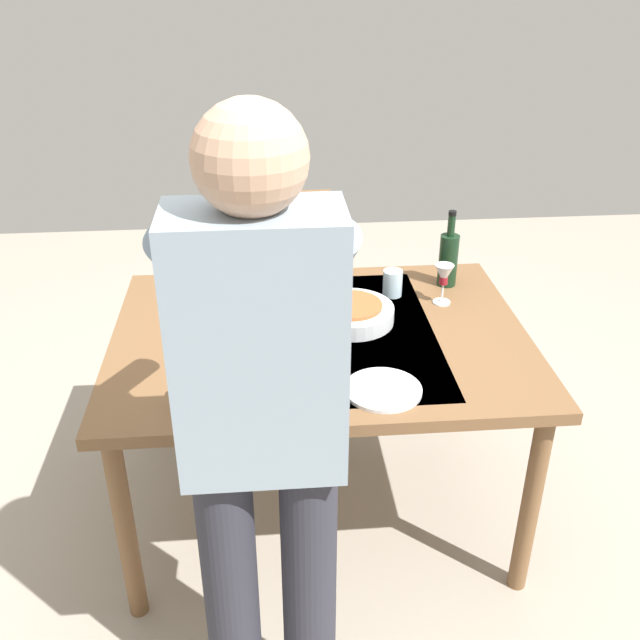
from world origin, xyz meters
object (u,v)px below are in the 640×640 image
object	(u,v)px
chair_near	(290,280)
dinner_plate_near	(240,299)
serving_bowl_pasta	(351,312)
water_cup_near_left	(193,389)
wine_bottle	(448,258)
dinner_plate_far	(383,390)
wine_glass_right	(444,277)
water_cup_near_right	(393,283)
dining_table	(320,352)
person_server	(263,426)
wine_glass_left	(289,277)

from	to	relation	value
chair_near	dinner_plate_near	world-z (taller)	chair_near
serving_bowl_pasta	water_cup_near_left	bearing A→B (deg)	41.59
water_cup_near_left	serving_bowl_pasta	distance (m)	0.68
wine_bottle	dinner_plate_far	bearing A→B (deg)	62.82
chair_near	wine_glass_right	world-z (taller)	chair_near
wine_bottle	water_cup_near_right	bearing A→B (deg)	18.11
dining_table	wine_glass_right	world-z (taller)	wine_glass_right
wine_bottle	serving_bowl_pasta	world-z (taller)	wine_bottle
dining_table	person_server	world-z (taller)	person_server
serving_bowl_pasta	dining_table	bearing A→B (deg)	34.10
wine_glass_left	wine_glass_right	bearing A→B (deg)	175.57
chair_near	wine_glass_left	distance (m)	0.75
chair_near	serving_bowl_pasta	size ratio (longest dim) A/B	3.03
chair_near	water_cup_near_left	xyz separation A→B (m)	(0.33, 1.28, 0.27)
wine_glass_right	dinner_plate_far	distance (m)	0.64
dining_table	chair_near	xyz separation A→B (m)	(0.06, -0.90, -0.15)
wine_glass_left	wine_glass_right	size ratio (longest dim) A/B	1.00
water_cup_near_right	dinner_plate_near	size ratio (longest dim) A/B	0.43
water_cup_near_left	dinner_plate_near	bearing A→B (deg)	-100.65
dinner_plate_far	wine_glass_left	bearing A→B (deg)	-67.32
water_cup_near_right	serving_bowl_pasta	size ratio (longest dim) A/B	0.33
wine_glass_left	dinner_plate_far	world-z (taller)	wine_glass_left
wine_glass_left	wine_glass_right	world-z (taller)	same
wine_glass_right	water_cup_near_left	world-z (taller)	wine_glass_right
person_server	dinner_plate_far	size ratio (longest dim) A/B	7.34
wine_bottle	serving_bowl_pasta	bearing A→B (deg)	33.01
water_cup_near_right	chair_near	bearing A→B (deg)	-60.81
serving_bowl_pasta	dinner_plate_near	distance (m)	0.43
water_cup_near_right	wine_glass_right	bearing A→B (deg)	154.61
water_cup_near_left	serving_bowl_pasta	bearing A→B (deg)	-138.41
person_server	water_cup_near_right	xyz separation A→B (m)	(-0.49, -1.05, -0.16)
chair_near	water_cup_near_right	size ratio (longest dim) A/B	9.23
dining_table	dinner_plate_near	size ratio (longest dim) A/B	6.07
dining_table	water_cup_near_left	size ratio (longest dim) A/B	15.34
wine_glass_left	dinner_plate_near	distance (m)	0.21
serving_bowl_pasta	chair_near	bearing A→B (deg)	-77.89
wine_glass_right	dinner_plate_far	size ratio (longest dim) A/B	0.66
dinner_plate_near	person_server	bearing A→B (deg)	94.22
water_cup_near_left	dining_table	bearing A→B (deg)	-136.53
wine_glass_left	dinner_plate_far	size ratio (longest dim) A/B	0.66
dinner_plate_far	wine_bottle	bearing A→B (deg)	-117.18
water_cup_near_right	dining_table	bearing A→B (deg)	42.19
person_server	dinner_plate_near	size ratio (longest dim) A/B	7.34
wine_glass_right	dinner_plate_far	bearing A→B (deg)	60.83
wine_bottle	serving_bowl_pasta	size ratio (longest dim) A/B	0.99
dinner_plate_near	dinner_plate_far	bearing A→B (deg)	124.28
dinner_plate_near	serving_bowl_pasta	bearing A→B (deg)	153.89
wine_glass_right	dinner_plate_far	world-z (taller)	wine_glass_right
wine_bottle	wine_glass_right	world-z (taller)	wine_bottle
dining_table	chair_near	world-z (taller)	chair_near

